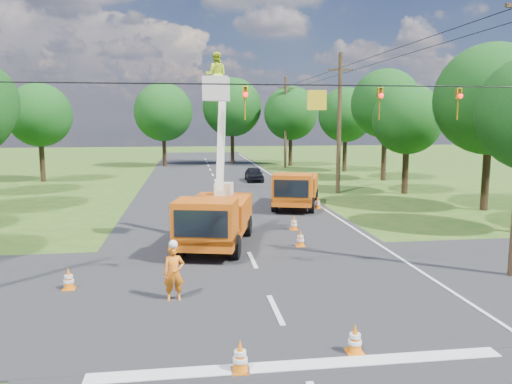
{
  "coord_description": "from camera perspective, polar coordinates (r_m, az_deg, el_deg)",
  "views": [
    {
      "loc": [
        -2.32,
        -13.01,
        5.23
      ],
      "look_at": [
        0.16,
        5.17,
        2.6
      ],
      "focal_mm": 35.0,
      "sensor_mm": 36.0,
      "label": 1
    }
  ],
  "objects": [
    {
      "name": "ground",
      "position": [
        33.5,
        -3.7,
        -0.84
      ],
      "size": [
        140.0,
        140.0,
        0.0
      ],
      "primitive_type": "plane",
      "color": "#275218",
      "rests_on": "ground"
    },
    {
      "name": "road_main",
      "position": [
        33.5,
        -3.7,
        -0.84
      ],
      "size": [
        12.0,
        100.0,
        0.06
      ],
      "primitive_type": "cube",
      "color": "black",
      "rests_on": "ground"
    },
    {
      "name": "road_cross",
      "position": [
        16.07,
        0.98,
        -10.84
      ],
      "size": [
        56.0,
        10.0,
        0.07
      ],
      "primitive_type": "cube",
      "color": "black",
      "rests_on": "ground"
    },
    {
      "name": "stop_bar",
      "position": [
        11.36,
        5.21,
        -19.3
      ],
      "size": [
        9.0,
        0.45,
        0.02
      ],
      "primitive_type": "cube",
      "color": "silver",
      "rests_on": "ground"
    },
    {
      "name": "edge_line",
      "position": [
        34.35,
        5.65,
        -0.64
      ],
      "size": [
        0.12,
        90.0,
        0.02
      ],
      "primitive_type": "cube",
      "color": "silver",
      "rests_on": "ground"
    },
    {
      "name": "bucket_truck",
      "position": [
        20.67,
        -4.65,
        -1.7
      ],
      "size": [
        3.63,
        6.52,
        7.98
      ],
      "rotation": [
        0.0,
        0.0,
        -0.24
      ],
      "color": "#CC510E",
      "rests_on": "ground"
    },
    {
      "name": "second_truck",
      "position": [
        30.08,
        4.58,
        0.37
      ],
      "size": [
        3.91,
        6.37,
        2.25
      ],
      "rotation": [
        0.0,
        0.0,
        -0.31
      ],
      "color": "#CC510E",
      "rests_on": "ground"
    },
    {
      "name": "ground_worker",
      "position": [
        14.86,
        -9.37,
        -9.14
      ],
      "size": [
        0.65,
        0.45,
        1.68
      ],
      "primitive_type": "imported",
      "rotation": [
        0.0,
        0.0,
        0.09
      ],
      "color": "orange",
      "rests_on": "ground"
    },
    {
      "name": "distant_car",
      "position": [
        43.29,
        -0.22,
        2.05
      ],
      "size": [
        1.56,
        3.69,
        1.24
      ],
      "primitive_type": "imported",
      "rotation": [
        0.0,
        0.0,
        -0.03
      ],
      "color": "black",
      "rests_on": "ground"
    },
    {
      "name": "traffic_cone_0",
      "position": [
        10.95,
        -1.83,
        -18.27
      ],
      "size": [
        0.38,
        0.38,
        0.71
      ],
      "color": "orange",
      "rests_on": "ground"
    },
    {
      "name": "traffic_cone_1",
      "position": [
        11.91,
        11.23,
        -16.15
      ],
      "size": [
        0.38,
        0.38,
        0.71
      ],
      "color": "orange",
      "rests_on": "ground"
    },
    {
      "name": "traffic_cone_2",
      "position": [
        20.96,
        5.1,
        -5.32
      ],
      "size": [
        0.38,
        0.38,
        0.71
      ],
      "color": "orange",
      "rests_on": "ground"
    },
    {
      "name": "traffic_cone_3",
      "position": [
        24.01,
        4.35,
        -3.57
      ],
      "size": [
        0.38,
        0.38,
        0.71
      ],
      "color": "orange",
      "rests_on": "ground"
    },
    {
      "name": "traffic_cone_4",
      "position": [
        16.75,
        -20.63,
        -9.29
      ],
      "size": [
        0.38,
        0.38,
        0.71
      ],
      "color": "orange",
      "rests_on": "ground"
    },
    {
      "name": "traffic_cone_7",
      "position": [
        29.96,
        7.05,
        -1.26
      ],
      "size": [
        0.38,
        0.38,
        0.71
      ],
      "color": "orange",
      "rests_on": "ground"
    },
    {
      "name": "pole_right_mid",
      "position": [
        36.65,
        9.49,
        7.86
      ],
      "size": [
        1.8,
        0.3,
        10.0
      ],
      "color": "#4C3823",
      "rests_on": "ground"
    },
    {
      "name": "pole_right_far",
      "position": [
        56.07,
        3.39,
        8.02
      ],
      "size": [
        1.8,
        0.3,
        10.0
      ],
      "color": "#4C3823",
      "rests_on": "ground"
    },
    {
      "name": "signal_span",
      "position": [
        15.69,
        9.23,
        10.42
      ],
      "size": [
        18.0,
        0.29,
        1.07
      ],
      "color": "black",
      "rests_on": "ground"
    },
    {
      "name": "tree_left_f",
      "position": [
        46.71,
        -23.51,
        8.05
      ],
      "size": [
        5.4,
        5.4,
        8.4
      ],
      "color": "#382616",
      "rests_on": "ground"
    },
    {
      "name": "tree_right_b",
      "position": [
        32.11,
        25.25,
        9.54
      ],
      "size": [
        6.4,
        6.4,
        9.65
      ],
      "color": "#382616",
      "rests_on": "ground"
    },
    {
      "name": "tree_right_c",
      "position": [
        37.39,
        16.92,
        7.94
      ],
      "size": [
        5.0,
        5.0,
        7.83
      ],
      "color": "#382616",
      "rests_on": "ground"
    },
    {
      "name": "tree_right_d",
      "position": [
        45.39,
        14.61,
        9.73
      ],
      "size": [
        6.0,
        6.0,
        9.7
      ],
      "color": "#382616",
      "rests_on": "ground"
    },
    {
      "name": "tree_right_e",
      "position": [
        52.55,
        10.21,
        8.67
      ],
      "size": [
        5.6,
        5.6,
        8.63
      ],
      "color": "#382616",
      "rests_on": "ground"
    },
    {
      "name": "tree_far_a",
      "position": [
        58.08,
        -10.55,
        8.97
      ],
      "size": [
        6.6,
        6.6,
        9.5
      ],
      "color": "#382616",
      "rests_on": "ground"
    },
    {
      "name": "tree_far_b",
      "position": [
        60.27,
        -2.74,
        9.66
      ],
      "size": [
        7.0,
        7.0,
        10.32
      ],
      "color": "#382616",
      "rests_on": "ground"
    },
    {
      "name": "tree_far_c",
      "position": [
        58.23,
        3.99,
        8.96
      ],
      "size": [
        6.2,
        6.2,
        9.18
      ],
      "color": "#382616",
      "rests_on": "ground"
    }
  ]
}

